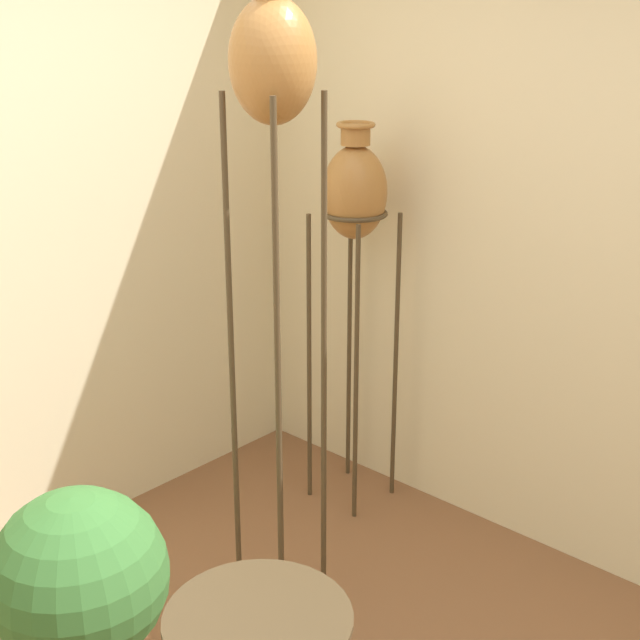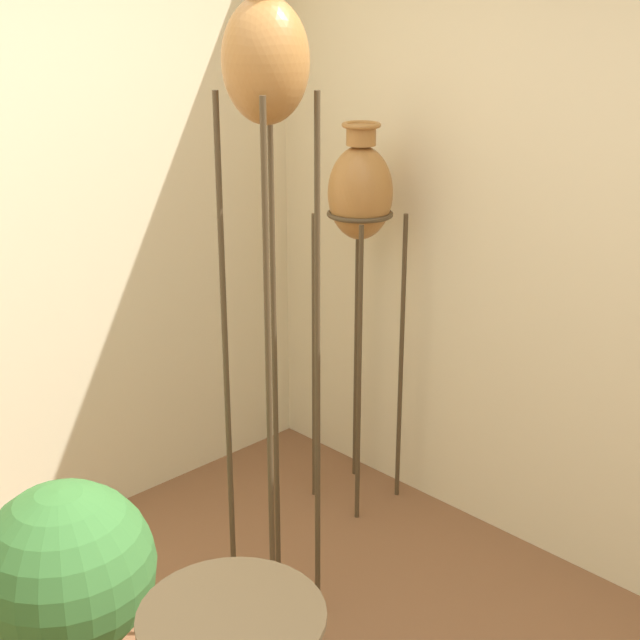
% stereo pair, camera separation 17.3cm
% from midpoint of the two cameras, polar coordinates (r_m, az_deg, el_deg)
% --- Properties ---
extents(wall_right, '(0.06, 7.40, 2.70)m').
position_cam_midpoint_polar(wall_right, '(3.38, 19.74, 4.85)').
color(wall_right, beige).
rests_on(wall_right, ground_plane).
extents(vase_stand_tall, '(0.27, 0.27, 2.24)m').
position_cam_midpoint_polar(vase_stand_tall, '(2.81, -1.65, 14.45)').
color(vase_stand_tall, '#473823').
rests_on(vase_stand_tall, ground_plane).
extents(vase_stand_medium, '(0.29, 0.29, 1.69)m').
position_cam_midpoint_polar(vase_stand_medium, '(3.69, 3.94, 7.50)').
color(vase_stand_medium, '#473823').
rests_on(vase_stand_medium, ground_plane).
extents(potted_plant, '(0.56, 0.56, 0.77)m').
position_cam_midpoint_polar(potted_plant, '(2.98, -14.15, -15.90)').
color(potted_plant, '#B26647').
rests_on(potted_plant, ground_plane).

